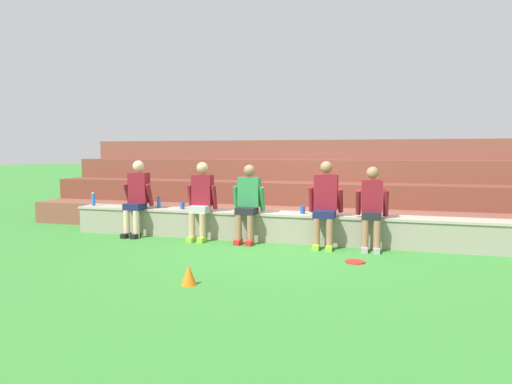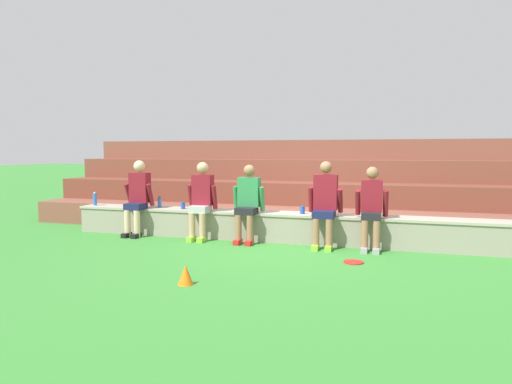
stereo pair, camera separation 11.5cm
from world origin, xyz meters
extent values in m
plane|color=#388433|center=(0.00, 0.00, 0.00)|extent=(80.00, 80.00, 0.00)
cube|color=gray|center=(0.00, 0.24, 0.25)|extent=(8.21, 0.48, 0.49)
cube|color=#ABA28E|center=(0.00, 0.24, 0.48)|extent=(8.25, 0.52, 0.04)
cube|color=brown|center=(0.00, 1.09, 0.23)|extent=(11.56, 0.80, 0.45)
cube|color=brown|center=(0.00, 1.88, 0.45)|extent=(11.56, 0.80, 0.91)
cube|color=brown|center=(0.00, 2.68, 0.68)|extent=(11.56, 0.80, 1.36)
cube|color=brown|center=(0.00, 3.47, 0.91)|extent=(11.56, 0.80, 1.81)
cylinder|color=beige|center=(-2.96, -0.21, 0.25)|extent=(0.11, 0.11, 0.49)
cylinder|color=beige|center=(-2.76, -0.21, 0.25)|extent=(0.11, 0.11, 0.49)
cube|color=black|center=(-2.96, -0.25, 0.04)|extent=(0.10, 0.22, 0.08)
cube|color=black|center=(-2.76, -0.25, 0.04)|extent=(0.10, 0.22, 0.08)
cube|color=#191E47|center=(-2.86, -0.08, 0.55)|extent=(0.32, 0.32, 0.12)
cube|color=maroon|center=(-2.86, 0.08, 0.88)|extent=(0.36, 0.20, 0.55)
sphere|color=beige|center=(-2.86, 0.08, 1.28)|extent=(0.21, 0.21, 0.21)
cylinder|color=maroon|center=(-3.09, 0.06, 0.75)|extent=(0.08, 0.24, 0.42)
cylinder|color=maroon|center=(-2.63, 0.06, 0.75)|extent=(0.08, 0.21, 0.42)
cylinder|color=tan|center=(-1.68, -0.20, 0.25)|extent=(0.11, 0.11, 0.49)
cylinder|color=tan|center=(-1.49, -0.20, 0.25)|extent=(0.11, 0.11, 0.49)
cube|color=#8CD833|center=(-1.68, -0.24, 0.04)|extent=(0.10, 0.22, 0.08)
cube|color=#8CD833|center=(-1.49, -0.24, 0.04)|extent=(0.10, 0.22, 0.08)
cube|color=#B2B2B7|center=(-1.59, -0.07, 0.55)|extent=(0.32, 0.31, 0.12)
cube|color=maroon|center=(-1.59, 0.06, 0.87)|extent=(0.35, 0.20, 0.53)
sphere|color=tan|center=(-1.59, 0.06, 1.26)|extent=(0.21, 0.21, 0.21)
cylinder|color=maroon|center=(-1.81, 0.04, 0.75)|extent=(0.08, 0.18, 0.43)
cylinder|color=maroon|center=(-1.36, 0.04, 0.75)|extent=(0.08, 0.16, 0.43)
cylinder|color=#996B4C|center=(-0.83, -0.21, 0.25)|extent=(0.11, 0.11, 0.49)
cylinder|color=#996B4C|center=(-0.63, -0.21, 0.25)|extent=(0.11, 0.11, 0.49)
cube|color=red|center=(-0.83, -0.25, 0.04)|extent=(0.10, 0.22, 0.08)
cube|color=red|center=(-0.63, -0.25, 0.04)|extent=(0.10, 0.22, 0.08)
cube|color=black|center=(-0.73, -0.08, 0.55)|extent=(0.33, 0.32, 0.12)
cube|color=#2D7F47|center=(-0.73, 0.08, 0.85)|extent=(0.37, 0.20, 0.51)
sphere|color=#996B4C|center=(-0.73, 0.08, 1.22)|extent=(0.19, 0.19, 0.19)
cylinder|color=#2D7F47|center=(-0.97, 0.06, 0.74)|extent=(0.08, 0.16, 0.43)
cylinder|color=#2D7F47|center=(-0.50, 0.06, 0.74)|extent=(0.08, 0.17, 0.43)
cylinder|color=#996B4C|center=(0.47, -0.24, 0.25)|extent=(0.11, 0.11, 0.49)
cylinder|color=#996B4C|center=(0.68, -0.24, 0.25)|extent=(0.11, 0.11, 0.49)
cube|color=#8CD833|center=(0.47, -0.28, 0.04)|extent=(0.10, 0.22, 0.08)
cube|color=#8CD833|center=(0.68, -0.28, 0.04)|extent=(0.10, 0.22, 0.08)
cube|color=#191E47|center=(0.58, -0.10, 0.55)|extent=(0.34, 0.35, 0.12)
cube|color=maroon|center=(0.58, 0.07, 0.89)|extent=(0.38, 0.20, 0.57)
sphere|color=#996B4C|center=(0.58, 0.07, 1.29)|extent=(0.19, 0.19, 0.19)
cylinder|color=maroon|center=(0.34, 0.05, 0.76)|extent=(0.08, 0.18, 0.43)
cylinder|color=maroon|center=(0.81, 0.05, 0.76)|extent=(0.08, 0.25, 0.41)
cylinder|color=#996B4C|center=(1.22, -0.21, 0.25)|extent=(0.11, 0.11, 0.49)
cylinder|color=#996B4C|center=(1.40, -0.21, 0.25)|extent=(0.11, 0.11, 0.49)
cube|color=#99999E|center=(1.22, -0.25, 0.04)|extent=(0.10, 0.22, 0.08)
cube|color=#99999E|center=(1.40, -0.25, 0.04)|extent=(0.10, 0.22, 0.08)
cube|color=black|center=(1.31, -0.08, 0.55)|extent=(0.29, 0.32, 0.12)
cube|color=maroon|center=(1.31, 0.04, 0.85)|extent=(0.32, 0.20, 0.50)
sphere|color=#996B4C|center=(1.31, 0.04, 1.21)|extent=(0.19, 0.19, 0.19)
cylinder|color=maroon|center=(1.09, 0.02, 0.74)|extent=(0.08, 0.23, 0.42)
cylinder|color=maroon|center=(1.52, 0.02, 0.74)|extent=(0.08, 0.19, 0.43)
cylinder|color=blue|center=(-3.94, 0.20, 0.61)|extent=(0.07, 0.07, 0.24)
cylinder|color=white|center=(-3.94, 0.20, 0.74)|extent=(0.04, 0.04, 0.02)
cylinder|color=blue|center=(-2.57, 0.28, 0.59)|extent=(0.07, 0.07, 0.19)
cylinder|color=red|center=(-2.57, 0.28, 0.69)|extent=(0.04, 0.04, 0.02)
cylinder|color=blue|center=(0.17, 0.20, 0.56)|extent=(0.08, 0.08, 0.13)
cylinder|color=blue|center=(-2.04, 0.19, 0.56)|extent=(0.08, 0.08, 0.13)
cylinder|color=red|center=(1.11, -0.93, 0.01)|extent=(0.28, 0.28, 0.02)
cone|color=orange|center=(-0.69, -2.52, 0.12)|extent=(0.18, 0.18, 0.24)
camera|label=1|loc=(1.40, -7.07, 1.54)|focal=30.70mm
camera|label=2|loc=(1.52, -7.04, 1.54)|focal=30.70mm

